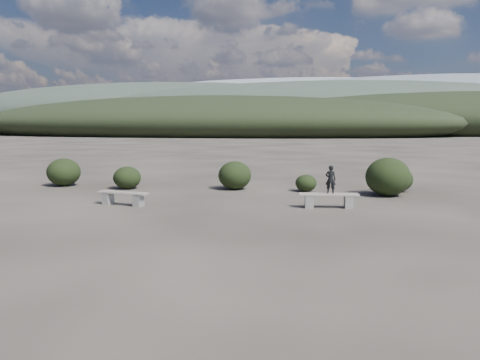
# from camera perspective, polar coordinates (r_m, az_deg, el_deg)

# --- Properties ---
(ground) EXTENTS (1200.00, 1200.00, 0.00)m
(ground) POSITION_cam_1_polar(r_m,az_deg,el_deg) (11.65, -6.36, -7.39)
(ground) COLOR #28241F
(ground) RESTS_ON ground
(bench_left) EXTENTS (1.94, 0.71, 0.47)m
(bench_left) POSITION_cam_1_polar(r_m,az_deg,el_deg) (16.90, -14.07, -2.04)
(bench_left) COLOR gray
(bench_left) RESTS_ON ground
(bench_right) EXTENTS (2.03, 0.67, 0.50)m
(bench_right) POSITION_cam_1_polar(r_m,az_deg,el_deg) (16.15, 10.78, -2.31)
(bench_right) COLOR gray
(bench_right) RESTS_ON ground
(seated_person) EXTENTS (0.36, 0.24, 0.96)m
(seated_person) POSITION_cam_1_polar(r_m,az_deg,el_deg) (16.07, 10.98, 0.06)
(seated_person) COLOR black
(seated_person) RESTS_ON bench_right
(shrub_a) EXTENTS (1.20, 1.20, 0.98)m
(shrub_a) POSITION_cam_1_polar(r_m,az_deg,el_deg) (21.01, -13.60, 0.28)
(shrub_a) COLOR black
(shrub_a) RESTS_ON ground
(shrub_b) EXTENTS (1.43, 1.43, 1.23)m
(shrub_b) POSITION_cam_1_polar(r_m,az_deg,el_deg) (20.25, -0.64, 0.57)
(shrub_b) COLOR black
(shrub_b) RESTS_ON ground
(shrub_c) EXTENTS (0.89, 0.89, 0.71)m
(shrub_c) POSITION_cam_1_polar(r_m,az_deg,el_deg) (19.84, 8.04, -0.37)
(shrub_c) COLOR black
(shrub_c) RESTS_ON ground
(shrub_d) EXTENTS (1.74, 1.74, 1.52)m
(shrub_d) POSITION_cam_1_polar(r_m,az_deg,el_deg) (19.36, 17.58, 0.38)
(shrub_d) COLOR black
(shrub_d) RESTS_ON ground
(shrub_e) EXTENTS (1.24, 1.24, 1.03)m
(shrub_e) POSITION_cam_1_polar(r_m,az_deg,el_deg) (20.72, 18.68, 0.08)
(shrub_e) COLOR black
(shrub_e) RESTS_ON ground
(shrub_f) EXTENTS (1.49, 1.49, 1.26)m
(shrub_f) POSITION_cam_1_polar(r_m,az_deg,el_deg) (22.84, -20.69, 0.90)
(shrub_f) COLOR black
(shrub_f) RESTS_ON ground
(mountain_ridges) EXTENTS (500.00, 400.00, 56.00)m
(mountain_ridges) POSITION_cam_1_polar(r_m,az_deg,el_deg) (350.06, 9.54, 8.25)
(mountain_ridges) COLOR black
(mountain_ridges) RESTS_ON ground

